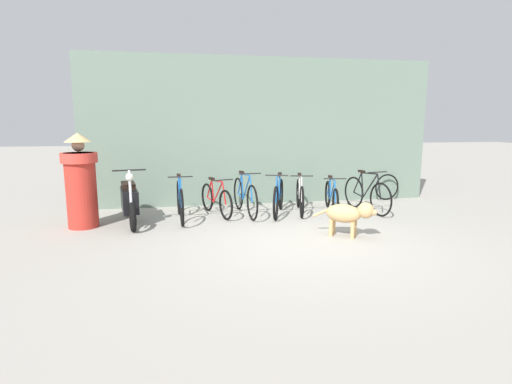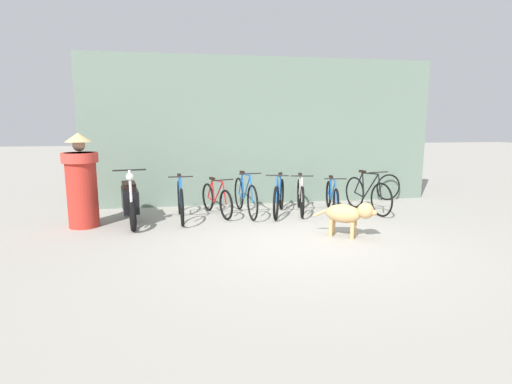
{
  "view_description": "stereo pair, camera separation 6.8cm",
  "coord_description": "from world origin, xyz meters",
  "views": [
    {
      "loc": [
        -1.92,
        -5.98,
        1.9
      ],
      "look_at": [
        -0.58,
        1.13,
        0.65
      ],
      "focal_mm": 28.0,
      "sensor_mm": 36.0,
      "label": 1
    },
    {
      "loc": [
        -1.86,
        -5.99,
        1.9
      ],
      "look_at": [
        -0.58,
        1.13,
        0.65
      ],
      "focal_mm": 28.0,
      "sensor_mm": 36.0,
      "label": 2
    }
  ],
  "objects": [
    {
      "name": "ground_plane",
      "position": [
        0.0,
        0.0,
        0.0
      ],
      "size": [
        60.0,
        60.0,
        0.0
      ],
      "primitive_type": "plane",
      "color": "#9E998E"
    },
    {
      "name": "motorcycle",
      "position": [
        -2.91,
        1.82,
        0.43
      ],
      "size": [
        0.58,
        1.87,
        1.08
      ],
      "rotation": [
        0.0,
        0.0,
        -1.39
      ],
      "color": "black",
      "rests_on": "ground"
    },
    {
      "name": "bicycle_2",
      "position": [
        -0.63,
        2.14,
        0.38
      ],
      "size": [
        0.46,
        1.79,
        0.93
      ],
      "rotation": [
        0.0,
        0.0,
        -1.46
      ],
      "color": "black",
      "rests_on": "ground"
    },
    {
      "name": "bicycle_4",
      "position": [
        0.58,
        2.14,
        0.35
      ],
      "size": [
        0.52,
        1.67,
        0.85
      ],
      "rotation": [
        0.0,
        0.0,
        -1.79
      ],
      "color": "black",
      "rests_on": "ground"
    },
    {
      "name": "person_in_robes",
      "position": [
        -3.72,
        1.67,
        0.86
      ],
      "size": [
        0.89,
        0.89,
        1.73
      ],
      "rotation": [
        0.0,
        0.0,
        3.84
      ],
      "color": "#B72D23",
      "rests_on": "ground"
    },
    {
      "name": "spare_tire_left",
      "position": [
        3.12,
        3.07,
        0.33
      ],
      "size": [
        0.66,
        0.08,
        0.65
      ],
      "rotation": [
        0.0,
        0.0,
        0.07
      ],
      "color": "black",
      "rests_on": "ground"
    },
    {
      "name": "bicycle_3",
      "position": [
        0.07,
        2.03,
        0.36
      ],
      "size": [
        0.66,
        1.64,
        0.89
      ],
      "rotation": [
        0.0,
        0.0,
        -1.91
      ],
      "color": "black",
      "rests_on": "ground"
    },
    {
      "name": "bicycle_0",
      "position": [
        -1.96,
        1.91,
        0.38
      ],
      "size": [
        0.46,
        1.75,
        0.92
      ],
      "rotation": [
        0.0,
        0.0,
        -1.51
      ],
      "color": "black",
      "rests_on": "ground"
    },
    {
      "name": "shop_wall_back",
      "position": [
        0.0,
        3.32,
        1.7
      ],
      "size": [
        8.25,
        0.2,
        3.4
      ],
      "color": "slate",
      "rests_on": "ground"
    },
    {
      "name": "bicycle_1",
      "position": [
        -1.23,
        2.19,
        0.33
      ],
      "size": [
        0.6,
        1.51,
        0.8
      ],
      "rotation": [
        0.0,
        0.0,
        -1.25
      ],
      "color": "black",
      "rests_on": "ground"
    },
    {
      "name": "bicycle_6",
      "position": [
        2.01,
        1.92,
        0.38
      ],
      "size": [
        0.46,
        1.64,
        0.91
      ],
      "rotation": [
        0.0,
        0.0,
        -1.4
      ],
      "color": "black",
      "rests_on": "ground"
    },
    {
      "name": "bicycle_5",
      "position": [
        1.25,
        2.04,
        0.33
      ],
      "size": [
        0.5,
        1.63,
        0.79
      ],
      "rotation": [
        0.0,
        0.0,
        -1.78
      ],
      "color": "black",
      "rests_on": "ground"
    },
    {
      "name": "stray_dog",
      "position": [
        0.82,
        0.14,
        0.4
      ],
      "size": [
        0.92,
        0.74,
        0.62
      ],
      "rotation": [
        0.0,
        0.0,
        5.65
      ],
      "color": "tan",
      "rests_on": "ground"
    }
  ]
}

